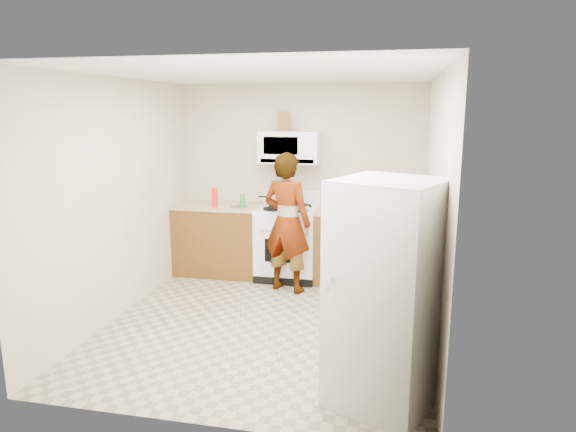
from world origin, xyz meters
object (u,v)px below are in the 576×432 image
(person, at_px, (287,223))
(fridge, at_px, (386,295))
(kettle, at_px, (357,201))
(saucepan, at_px, (276,200))
(microwave, at_px, (290,147))
(gas_range, at_px, (288,242))

(person, xyz_separation_m, fridge, (1.22, -2.23, 0.01))
(kettle, bearing_deg, saucepan, 174.02)
(microwave, height_order, kettle, microwave)
(microwave, relative_size, kettle, 3.72)
(saucepan, bearing_deg, gas_range, -26.65)
(gas_range, relative_size, microwave, 1.49)
(microwave, bearing_deg, person, -81.34)
(fridge, distance_m, kettle, 2.86)
(person, relative_size, fridge, 0.99)
(gas_range, distance_m, kettle, 1.04)
(fridge, height_order, kettle, fridge)
(microwave, bearing_deg, gas_range, -90.00)
(microwave, height_order, saucepan, microwave)
(person, height_order, fridge, fridge)
(gas_range, distance_m, person, 0.60)
(microwave, xyz_separation_m, kettle, (0.87, -0.01, -0.66))
(fridge, height_order, saucepan, fridge)
(microwave, xyz_separation_m, person, (0.09, -0.60, -0.86))
(fridge, bearing_deg, gas_range, 139.22)
(microwave, relative_size, saucepan, 3.52)
(saucepan, bearing_deg, fridge, -61.97)
(kettle, bearing_deg, fridge, -88.73)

